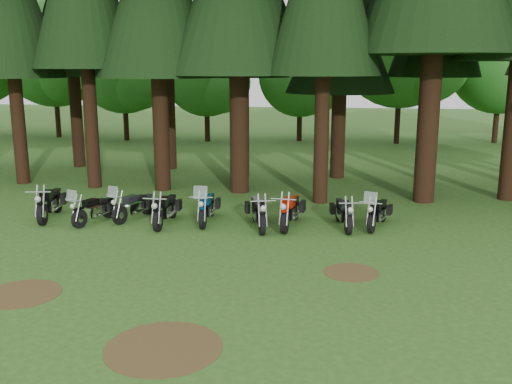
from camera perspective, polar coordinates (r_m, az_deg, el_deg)
ground at (r=14.82m, az=-8.30°, el=-7.75°), size 120.00×120.00×0.00m
decid_1 at (r=43.93m, az=-19.35°, el=12.74°), size 7.91×7.69×9.88m
decid_2 at (r=40.76m, az=-12.82°, el=11.96°), size 6.72×6.53×8.40m
decid_3 at (r=39.43m, az=-4.66°, el=11.58°), size 6.12×5.95×7.65m
decid_4 at (r=39.71m, az=4.81°, el=11.37°), size 5.93×5.76×7.41m
decid_5 at (r=39.26m, az=14.92°, el=13.72°), size 8.45×8.21×10.56m
decid_6 at (r=41.72m, az=23.80°, el=11.58°), size 7.06×6.86×8.82m
dirt_patch_0 at (r=14.28m, az=-22.44°, el=-9.38°), size 1.80×1.80×0.01m
dirt_patch_1 at (r=14.71m, az=9.51°, el=-7.92°), size 1.40×1.40×0.01m
dirt_patch_2 at (r=11.04m, az=-9.23°, el=-15.11°), size 2.20×2.20×0.01m
motorcycle_0 at (r=20.63m, az=-19.92°, el=-1.12°), size 0.64×2.43×1.00m
motorcycle_1 at (r=19.60m, az=-15.87°, el=-1.75°), size 0.89×2.04×1.30m
motorcycle_2 at (r=19.74m, az=-12.11°, el=-1.42°), size 0.96×2.08×1.33m
motorcycle_3 at (r=18.90m, az=-9.06°, el=-1.80°), size 0.33×2.32×0.95m
motorcycle_4 at (r=18.98m, az=-4.94°, el=-1.60°), size 0.48×2.33×1.47m
motorcycle_5 at (r=18.31m, az=0.23°, el=-2.07°), size 0.78×2.32×0.96m
motorcycle_6 at (r=18.47m, az=3.45°, el=-1.93°), size 0.45×2.42×0.99m
motorcycle_7 at (r=18.52m, az=8.75°, el=-2.16°), size 0.54×2.19×0.90m
motorcycle_8 at (r=18.76m, az=12.06°, el=-2.11°), size 0.90×2.15×1.37m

